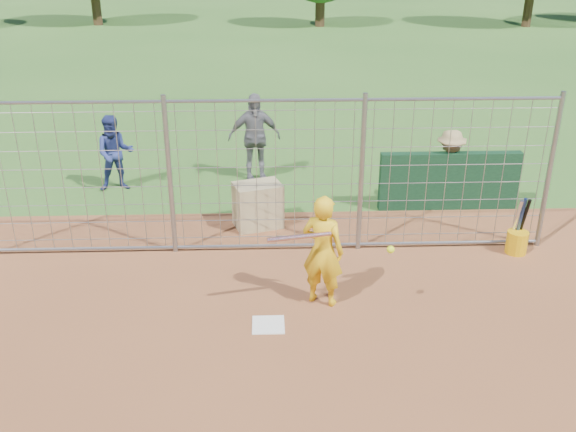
{
  "coord_description": "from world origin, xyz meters",
  "views": [
    {
      "loc": [
        -0.0,
        -7.4,
        4.85
      ],
      "look_at": [
        0.3,
        0.8,
        1.15
      ],
      "focal_mm": 40.0,
      "sensor_mm": 36.0,
      "label": 1
    }
  ],
  "objects_px": {
    "batter": "(323,251)",
    "bystander_c": "(449,169)",
    "bucket_with_bats": "(517,239)",
    "equipment_bin": "(258,205)",
    "bystander_b": "(254,137)",
    "bystander_a": "(115,153)"
  },
  "relations": [
    {
      "from": "bucket_with_bats",
      "to": "equipment_bin",
      "type": "bearing_deg",
      "value": 164.33
    },
    {
      "from": "equipment_bin",
      "to": "bucket_with_bats",
      "type": "relative_size",
      "value": 0.82
    },
    {
      "from": "batter",
      "to": "equipment_bin",
      "type": "distance_m",
      "value": 2.75
    },
    {
      "from": "bystander_a",
      "to": "bystander_c",
      "type": "relative_size",
      "value": 1.03
    },
    {
      "from": "bystander_a",
      "to": "bystander_b",
      "type": "height_order",
      "value": "bystander_b"
    },
    {
      "from": "batter",
      "to": "bystander_c",
      "type": "relative_size",
      "value": 1.09
    },
    {
      "from": "bystander_a",
      "to": "equipment_bin",
      "type": "height_order",
      "value": "bystander_a"
    },
    {
      "from": "bystander_b",
      "to": "bystander_c",
      "type": "relative_size",
      "value": 1.23
    },
    {
      "from": "batter",
      "to": "bystander_a",
      "type": "relative_size",
      "value": 1.06
    },
    {
      "from": "bystander_a",
      "to": "bucket_with_bats",
      "type": "distance_m",
      "value": 7.68
    },
    {
      "from": "bystander_c",
      "to": "bucket_with_bats",
      "type": "distance_m",
      "value": 2.12
    },
    {
      "from": "equipment_bin",
      "to": "bystander_c",
      "type": "bearing_deg",
      "value": -5.28
    },
    {
      "from": "bystander_c",
      "to": "equipment_bin",
      "type": "relative_size",
      "value": 1.87
    },
    {
      "from": "batter",
      "to": "bucket_with_bats",
      "type": "height_order",
      "value": "batter"
    },
    {
      "from": "batter",
      "to": "bystander_b",
      "type": "xyz_separation_m",
      "value": [
        -0.99,
        4.89,
        0.11
      ]
    },
    {
      "from": "batter",
      "to": "bystander_a",
      "type": "bearing_deg",
      "value": -24.85
    },
    {
      "from": "bystander_a",
      "to": "bystander_c",
      "type": "height_order",
      "value": "bystander_a"
    },
    {
      "from": "batter",
      "to": "equipment_bin",
      "type": "xyz_separation_m",
      "value": [
        -0.91,
        2.57,
        -0.41
      ]
    },
    {
      "from": "equipment_bin",
      "to": "bucket_with_bats",
      "type": "xyz_separation_m",
      "value": [
        4.2,
        -1.18,
        -0.15
      ]
    },
    {
      "from": "batter",
      "to": "bystander_c",
      "type": "bearing_deg",
      "value": -103.45
    },
    {
      "from": "batter",
      "to": "bystander_b",
      "type": "bearing_deg",
      "value": -53.61
    },
    {
      "from": "bystander_b",
      "to": "equipment_bin",
      "type": "bearing_deg",
      "value": -96.85
    }
  ]
}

